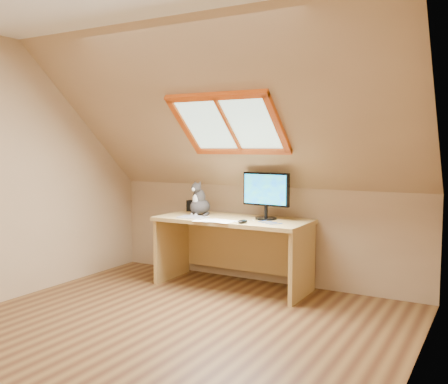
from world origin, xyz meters
The scene contains 10 objects.
ground centered at (0.00, 0.00, 0.00)m, with size 3.50×3.50×0.00m, color brown.
room_shell centered at (0.00, -0.09, 1.43)m, with size 3.52×3.52×2.41m.
desk centered at (-0.14, 1.45, 0.49)m, with size 1.54×0.68×0.70m.
monitor centered at (0.18, 1.46, 0.97)m, with size 0.50×0.21×0.46m.
cat centered at (-0.55, 1.41, 0.84)m, with size 0.24×0.27×0.37m.
desk_speaker centered at (-0.80, 1.63, 0.76)m, with size 0.08×0.08×0.12m, color black.
graphics_tablet centered at (-0.50, 1.20, 0.71)m, with size 0.28×0.20×0.01m, color #B2B2B7.
mouse centered at (0.10, 1.12, 0.72)m, with size 0.06×0.11×0.04m, color black.
papers centered at (-0.19, 1.12, 0.71)m, with size 0.33×0.27×0.00m.
cables centered at (0.21, 1.26, 0.71)m, with size 0.51×0.26×0.01m.
Camera 1 is at (2.21, -2.96, 1.42)m, focal length 40.00 mm.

